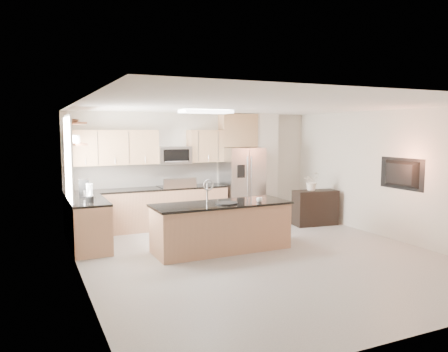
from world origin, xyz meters
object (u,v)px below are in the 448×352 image
refrigerator (242,184)px  television (398,174)px  microwave (174,155)px  cup (259,200)px  blender (89,194)px  flower_vase (312,177)px  bowl (73,120)px  coffee_maker (84,189)px  island (221,226)px  credenza (315,208)px  kettle (91,195)px  range (176,206)px  platter (226,203)px

refrigerator → television: 3.62m
microwave → cup: 2.79m
blender → flower_vase: flower_vase is taller
refrigerator → bowl: bearing=-170.3°
refrigerator → coffee_maker: bearing=-168.6°
island → credenza: 3.05m
refrigerator → credenza: (1.33, -1.14, -0.49)m
kettle → coffee_maker: coffee_maker is taller
microwave → blender: 2.63m
cup → blender: (-2.86, 1.07, 0.14)m
kettle → blender: bearing=-101.6°
cup → flower_vase: size_ratio=0.18×
kettle → bowl: size_ratio=0.62×
bowl → flower_vase: size_ratio=0.56×
flower_vase → coffee_maker: bearing=176.3°
coffee_maker → microwave: bearing=23.9°
range → island: bearing=-86.8°
credenza → television: (0.52, -1.93, 0.94)m
cup → kettle: 3.11m
microwave → platter: 2.59m
refrigerator → flower_vase: size_ratio=2.80×
kettle → coffee_maker: size_ratio=0.64×
microwave → bowl: bowl is taller
kettle → island: bearing=-26.8°
blender → coffee_maker: 0.59m
range → platter: (0.17, -2.35, 0.42)m
refrigerator → bowl: (-3.91, -0.67, 1.49)m
platter → blender: 2.45m
microwave → credenza: size_ratio=0.75×
refrigerator → coffee_maker: (-3.75, -0.76, 0.20)m
refrigerator → flower_vase: bearing=-40.8°
refrigerator → cup: size_ratio=15.57×
range → bowl: (-2.25, -0.71, 1.91)m
microwave → refrigerator: bearing=-5.9°
microwave → television: bearing=-42.8°
microwave → cup: bearing=-73.1°
island → credenza: size_ratio=2.51×
blender → credenza: bearing=2.3°
blender → coffee_maker: (-0.02, 0.59, 0.02)m
flower_vase → bowl: bearing=175.4°
platter → flower_vase: bearing=24.0°
credenza → platter: bearing=-150.7°
island → cup: 0.85m
credenza → bowl: 5.62m
kettle → range: bearing=29.5°
microwave → television: microwave is taller
cup → bowl: (-3.04, 1.75, 1.46)m
platter → flower_vase: (2.74, 1.22, 0.24)m
refrigerator → blender: (-3.73, -1.34, 0.18)m
credenza → refrigerator: bearing=146.3°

